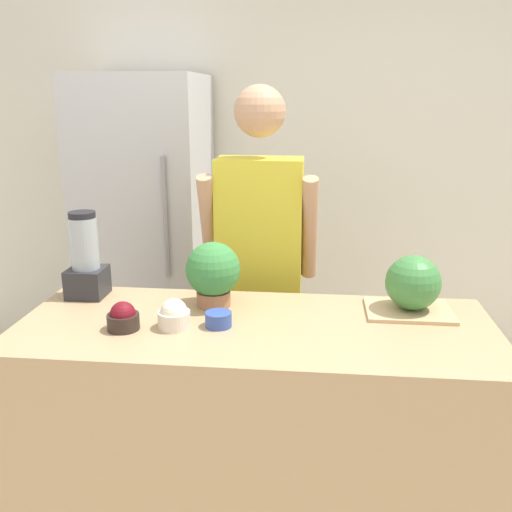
{
  "coord_description": "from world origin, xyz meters",
  "views": [
    {
      "loc": [
        0.21,
        -1.57,
        1.72
      ],
      "look_at": [
        0.0,
        0.39,
        1.16
      ],
      "focal_mm": 40.0,
      "sensor_mm": 36.0,
      "label": 1
    }
  ],
  "objects_px": {
    "refrigerator": "(148,235)",
    "person": "(259,271)",
    "bowl_small_blue": "(218,319)",
    "blender": "(86,261)",
    "potted_plant": "(213,272)",
    "bowl_cherries": "(123,318)",
    "bowl_cream": "(174,315)",
    "watermelon": "(413,283)"
  },
  "relations": [
    {
      "from": "watermelon",
      "to": "person",
      "type": "bearing_deg",
      "value": 145.23
    },
    {
      "from": "watermelon",
      "to": "potted_plant",
      "type": "bearing_deg",
      "value": -179.11
    },
    {
      "from": "bowl_cherries",
      "to": "blender",
      "type": "xyz_separation_m",
      "value": [
        -0.26,
        0.33,
        0.11
      ]
    },
    {
      "from": "bowl_cream",
      "to": "watermelon",
      "type": "bearing_deg",
      "value": 15.8
    },
    {
      "from": "refrigerator",
      "to": "bowl_cherries",
      "type": "height_order",
      "value": "refrigerator"
    },
    {
      "from": "refrigerator",
      "to": "watermelon",
      "type": "bearing_deg",
      "value": -38.86
    },
    {
      "from": "bowl_small_blue",
      "to": "blender",
      "type": "height_order",
      "value": "blender"
    },
    {
      "from": "refrigerator",
      "to": "bowl_small_blue",
      "type": "xyz_separation_m",
      "value": [
        0.65,
        -1.32,
        0.02
      ]
    },
    {
      "from": "refrigerator",
      "to": "blender",
      "type": "xyz_separation_m",
      "value": [
        0.05,
        -1.05,
        0.15
      ]
    },
    {
      "from": "bowl_cream",
      "to": "potted_plant",
      "type": "distance_m",
      "value": 0.27
    },
    {
      "from": "blender",
      "to": "potted_plant",
      "type": "bearing_deg",
      "value": -6.22
    },
    {
      "from": "watermelon",
      "to": "blender",
      "type": "bearing_deg",
      "value": 177.95
    },
    {
      "from": "blender",
      "to": "person",
      "type": "bearing_deg",
      "value": 30.02
    },
    {
      "from": "refrigerator",
      "to": "bowl_small_blue",
      "type": "relative_size",
      "value": 18.94
    },
    {
      "from": "watermelon",
      "to": "refrigerator",
      "type": "bearing_deg",
      "value": 141.14
    },
    {
      "from": "refrigerator",
      "to": "potted_plant",
      "type": "distance_m",
      "value": 1.27
    },
    {
      "from": "refrigerator",
      "to": "bowl_cream",
      "type": "height_order",
      "value": "refrigerator"
    },
    {
      "from": "bowl_cream",
      "to": "bowl_small_blue",
      "type": "distance_m",
      "value": 0.16
    },
    {
      "from": "refrigerator",
      "to": "watermelon",
      "type": "height_order",
      "value": "refrigerator"
    },
    {
      "from": "bowl_small_blue",
      "to": "bowl_cherries",
      "type": "bearing_deg",
      "value": -169.72
    },
    {
      "from": "person",
      "to": "bowl_cream",
      "type": "height_order",
      "value": "person"
    },
    {
      "from": "bowl_cherries",
      "to": "blender",
      "type": "distance_m",
      "value": 0.43
    },
    {
      "from": "bowl_small_blue",
      "to": "potted_plant",
      "type": "height_order",
      "value": "potted_plant"
    },
    {
      "from": "watermelon",
      "to": "blender",
      "type": "xyz_separation_m",
      "value": [
        -1.31,
        0.05,
        0.03
      ]
    },
    {
      "from": "potted_plant",
      "to": "person",
      "type": "bearing_deg",
      "value": 72.94
    },
    {
      "from": "bowl_cream",
      "to": "blender",
      "type": "relative_size",
      "value": 0.33
    },
    {
      "from": "bowl_cherries",
      "to": "blender",
      "type": "bearing_deg",
      "value": 128.68
    },
    {
      "from": "bowl_small_blue",
      "to": "blender",
      "type": "bearing_deg",
      "value": 155.95
    },
    {
      "from": "person",
      "to": "blender",
      "type": "xyz_separation_m",
      "value": [
        -0.68,
        -0.39,
        0.14
      ]
    },
    {
      "from": "refrigerator",
      "to": "blender",
      "type": "relative_size",
      "value": 5.12
    },
    {
      "from": "bowl_cream",
      "to": "bowl_small_blue",
      "type": "xyz_separation_m",
      "value": [
        0.16,
        0.03,
        -0.02
      ]
    },
    {
      "from": "bowl_small_blue",
      "to": "person",
      "type": "bearing_deg",
      "value": 82.72
    },
    {
      "from": "blender",
      "to": "potted_plant",
      "type": "xyz_separation_m",
      "value": [
        0.54,
        -0.06,
        -0.01
      ]
    },
    {
      "from": "bowl_cream",
      "to": "potted_plant",
      "type": "height_order",
      "value": "potted_plant"
    },
    {
      "from": "refrigerator",
      "to": "person",
      "type": "distance_m",
      "value": 0.99
    },
    {
      "from": "bowl_small_blue",
      "to": "potted_plant",
      "type": "bearing_deg",
      "value": 104.78
    },
    {
      "from": "bowl_cherries",
      "to": "blender",
      "type": "height_order",
      "value": "blender"
    },
    {
      "from": "watermelon",
      "to": "bowl_cherries",
      "type": "relative_size",
      "value": 1.83
    },
    {
      "from": "person",
      "to": "bowl_cream",
      "type": "xyz_separation_m",
      "value": [
        -0.24,
        -0.69,
        0.04
      ]
    },
    {
      "from": "blender",
      "to": "potted_plant",
      "type": "height_order",
      "value": "blender"
    },
    {
      "from": "refrigerator",
      "to": "potted_plant",
      "type": "height_order",
      "value": "refrigerator"
    },
    {
      "from": "bowl_small_blue",
      "to": "potted_plant",
      "type": "xyz_separation_m",
      "value": [
        -0.05,
        0.21,
        0.11
      ]
    }
  ]
}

